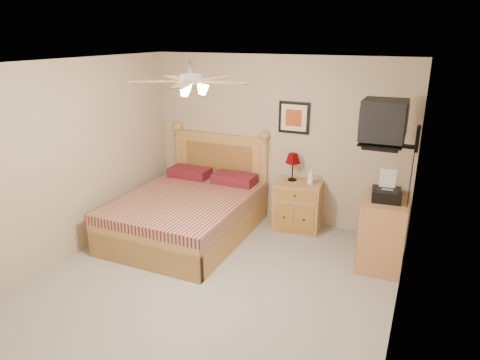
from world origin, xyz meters
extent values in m
plane|color=#9C968D|center=(0.00, 0.00, 0.00)|extent=(4.50, 4.50, 0.00)
cube|color=white|center=(0.00, 0.00, 2.50)|extent=(4.00, 4.50, 0.04)
cube|color=#C2AC8F|center=(0.00, 2.25, 1.25)|extent=(4.00, 0.04, 2.50)
cube|color=#C2AC8F|center=(0.00, -2.25, 1.25)|extent=(4.00, 0.04, 2.50)
cube|color=#C2AC8F|center=(-2.00, 0.00, 1.25)|extent=(0.04, 4.50, 2.50)
cube|color=#C2AC8F|center=(2.00, 0.00, 1.25)|extent=(0.04, 4.50, 2.50)
cube|color=#B27A3C|center=(0.45, 2.00, 0.36)|extent=(0.71, 0.56, 0.72)
imported|color=white|center=(0.63, 1.98, 0.84)|extent=(0.10, 0.10, 0.24)
cube|color=black|center=(0.27, 2.23, 1.62)|extent=(0.46, 0.04, 0.46)
cube|color=#C27C4B|center=(1.73, 1.40, 0.45)|extent=(0.55, 0.77, 0.89)
imported|color=#AA9E8A|center=(1.67, 1.66, 0.91)|extent=(0.27, 0.33, 0.03)
imported|color=gray|center=(1.69, 1.70, 0.93)|extent=(0.29, 0.34, 0.02)
camera|label=1|loc=(2.09, -3.71, 2.78)|focal=32.00mm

